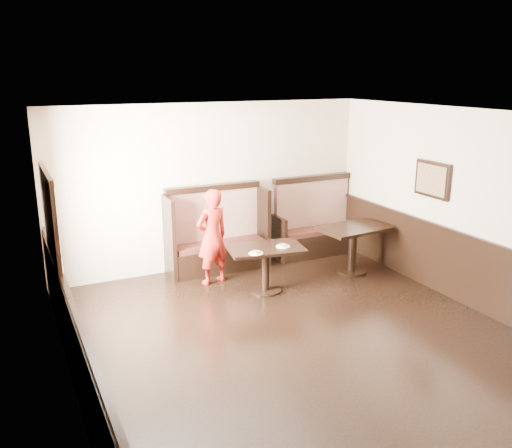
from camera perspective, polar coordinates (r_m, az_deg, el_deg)
ground at (r=6.73m, az=6.59°, el=-13.49°), size 7.00×7.00×0.00m
room_shell at (r=6.51m, az=3.20°, el=-7.87°), size 7.00×7.00×7.00m
booth_main at (r=9.25m, az=-4.17°, el=-1.61°), size 1.75×0.72×1.45m
booth_neighbor at (r=10.10m, az=6.18°, el=-0.44°), size 1.65×0.72×1.45m
table_main at (r=8.25m, az=1.01°, el=-3.54°), size 1.23×0.89×0.72m
table_neighbor at (r=9.21m, az=10.14°, el=-1.49°), size 1.20×0.85×0.79m
child at (r=8.56m, az=-4.63°, el=-1.34°), size 0.63×0.49×1.54m
pizza_plate_left at (r=7.90m, az=0.01°, el=-3.03°), size 0.22×0.22×0.04m
pizza_plate_right at (r=8.22m, az=2.86°, el=-2.31°), size 0.21×0.21×0.04m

